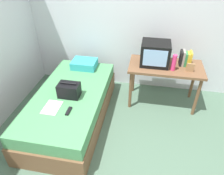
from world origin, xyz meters
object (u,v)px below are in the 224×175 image
(desk, at_px, (165,71))
(pillow, at_px, (84,64))
(water_bottle, at_px, (174,63))
(book_row, at_px, (185,58))
(magazine, at_px, (52,107))
(picture_frame, at_px, (190,68))
(remote_dark, at_px, (69,111))
(handbag, at_px, (69,90))
(tv, at_px, (155,53))
(bed, at_px, (71,106))

(desk, height_order, pillow, desk)
(water_bottle, height_order, book_row, water_bottle)
(magazine, bearing_deg, picture_frame, 27.18)
(water_bottle, distance_m, magazine, 1.87)
(remote_dark, bearing_deg, handbag, 107.43)
(magazine, bearing_deg, tv, 40.03)
(desk, relative_size, tv, 2.64)
(picture_frame, bearing_deg, magazine, -152.82)
(desk, distance_m, remote_dark, 1.66)
(desk, xyz_separation_m, book_row, (0.28, 0.08, 0.20))
(tv, bearing_deg, magazine, -139.97)
(bed, bearing_deg, magazine, -106.83)
(handbag, bearing_deg, pillow, 92.27)
(water_bottle, bearing_deg, picture_frame, 0.36)
(book_row, xyz_separation_m, picture_frame, (0.06, -0.20, -0.05))
(magazine, distance_m, remote_dark, 0.25)
(desk, bearing_deg, bed, -153.18)
(desk, distance_m, book_row, 0.36)
(handbag, bearing_deg, desk, 29.71)
(picture_frame, relative_size, magazine, 0.46)
(desk, bearing_deg, remote_dark, -138.48)
(water_bottle, distance_m, handbag, 1.59)
(desk, bearing_deg, handbag, -150.29)
(bed, bearing_deg, tv, 31.39)
(pillow, bearing_deg, bed, -90.02)
(magazine, bearing_deg, book_row, 32.86)
(desk, bearing_deg, picture_frame, -19.79)
(magazine, xyz_separation_m, remote_dark, (0.25, -0.04, 0.01))
(book_row, height_order, picture_frame, book_row)
(tv, bearing_deg, remote_dark, -132.99)
(bed, bearing_deg, picture_frame, 18.46)
(water_bottle, height_order, handbag, water_bottle)
(bed, xyz_separation_m, magazine, (-0.11, -0.37, 0.26))
(bed, xyz_separation_m, remote_dark, (0.14, -0.40, 0.27))
(desk, bearing_deg, magazine, -144.49)
(desk, distance_m, handbag, 1.55)
(tv, distance_m, pillow, 1.23)
(bed, xyz_separation_m, book_row, (1.66, 0.78, 0.59))
(tv, relative_size, pillow, 1.05)
(picture_frame, relative_size, remote_dark, 0.85)
(desk, relative_size, book_row, 4.91)
(water_bottle, bearing_deg, bed, -158.74)
(handbag, height_order, remote_dark, handbag)
(desk, bearing_deg, tv, 171.96)
(desk, relative_size, picture_frame, 8.75)
(picture_frame, height_order, magazine, picture_frame)
(desk, relative_size, magazine, 4.00)
(bed, bearing_deg, handbag, -64.48)
(handbag, relative_size, remote_dark, 1.92)
(water_bottle, xyz_separation_m, handbag, (-1.44, -0.64, -0.24))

